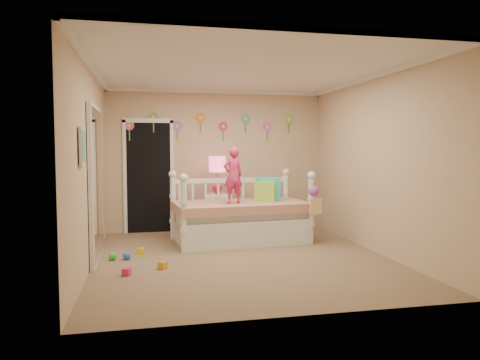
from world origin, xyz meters
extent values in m
cube|color=#7F684C|center=(0.00, 0.00, 0.00)|extent=(4.00, 4.50, 0.01)
cube|color=white|center=(0.00, 0.00, 2.60)|extent=(4.00, 4.50, 0.01)
cube|color=tan|center=(0.00, 2.25, 1.30)|extent=(4.00, 0.01, 2.60)
cube|color=tan|center=(-2.00, 0.00, 1.30)|extent=(0.01, 4.50, 2.60)
cube|color=tan|center=(2.00, 0.00, 1.30)|extent=(0.01, 4.50, 2.60)
cube|color=#27B4C6|center=(0.70, 1.16, 0.85)|extent=(0.39, 0.15, 0.39)
cube|color=#A1DE43|center=(0.62, 1.08, 0.82)|extent=(0.36, 0.26, 0.32)
imported|color=#D73066|center=(0.05, 0.90, 1.10)|extent=(0.37, 0.29, 0.89)
cube|color=white|center=(-0.06, 1.81, 0.37)|extent=(0.46, 0.36, 0.73)
sphere|color=#F22062|center=(-0.06, 1.81, 0.82)|extent=(0.18, 0.18, 0.18)
cylinder|color=#F22062|center=(-0.06, 1.81, 1.01)|extent=(0.03, 0.03, 0.38)
cylinder|color=#FF4C73|center=(-0.06, 1.81, 1.25)|extent=(0.30, 0.30, 0.28)
cube|color=black|center=(-1.25, 2.23, 1.03)|extent=(0.90, 0.04, 2.07)
cube|color=white|center=(-1.96, 0.30, 1.05)|extent=(0.07, 1.30, 2.10)
cube|color=white|center=(-1.97, -0.90, 1.55)|extent=(0.05, 0.34, 0.42)
camera|label=1|loc=(-1.29, -6.06, 1.53)|focal=33.65mm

